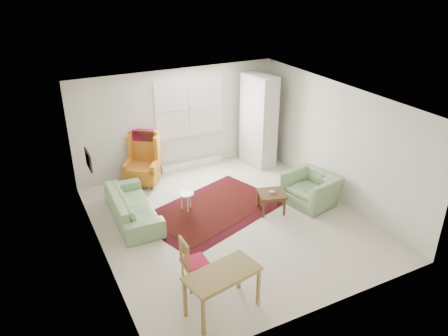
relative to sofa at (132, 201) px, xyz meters
name	(u,v)px	position (x,y,z in m)	size (l,w,h in m)	color
room	(227,160)	(1.71, -0.78, 0.86)	(5.04, 5.54, 2.51)	beige
rug	(213,210)	(1.55, -0.46, -0.38)	(2.80, 1.80, 0.03)	black
sofa	(132,201)	(0.00, 0.00, 0.00)	(1.97, 0.77, 0.79)	#719261
armchair	(311,186)	(3.55, -1.10, 0.00)	(1.02, 0.89, 0.79)	#719261
wingback_chair	(142,160)	(0.64, 1.36, 0.22)	(0.71, 0.75, 1.23)	#B56C1B
coffee_table	(271,202)	(2.63, -1.01, -0.18)	(0.52, 0.52, 0.43)	#482B16
stool	(187,202)	(1.08, -0.19, -0.20)	(0.30, 0.30, 0.40)	white
cabinet	(259,121)	(3.60, 1.16, 0.75)	(0.48, 0.91, 2.28)	silver
desk	(222,291)	(0.45, -3.10, -0.05)	(1.09, 0.55, 0.69)	olive
desk_chair	(195,262)	(0.32, -2.40, 0.05)	(0.39, 0.39, 0.89)	olive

